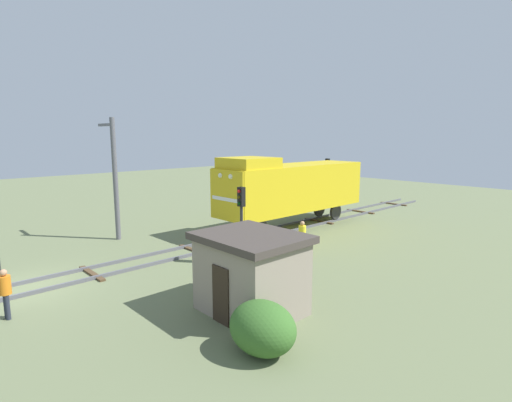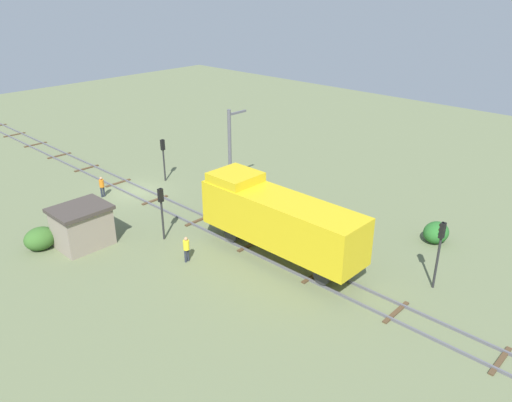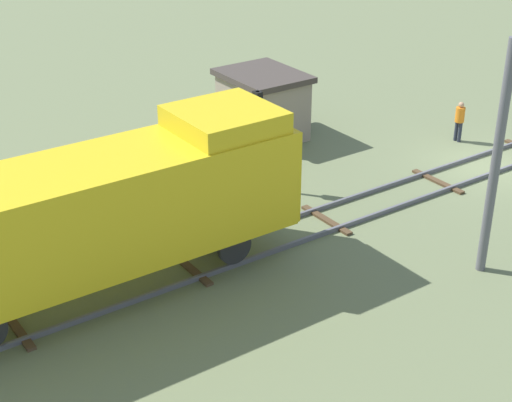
# 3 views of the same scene
# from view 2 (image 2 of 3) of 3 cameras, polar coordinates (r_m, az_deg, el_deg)

# --- Properties ---
(ground_plane) EXTENTS (95.42, 95.42, 0.00)m
(ground_plane) POSITION_cam_2_polar(r_m,az_deg,el_deg) (42.38, -13.57, 1.05)
(ground_plane) COLOR #66704C
(railway_track) EXTENTS (2.40, 63.61, 0.16)m
(railway_track) POSITION_cam_2_polar(r_m,az_deg,el_deg) (42.36, -13.58, 1.14)
(railway_track) COLOR #595960
(railway_track) RESTS_ON ground
(locomotive) EXTENTS (2.90, 11.60, 4.60)m
(locomotive) POSITION_cam_2_polar(r_m,az_deg,el_deg) (30.33, 2.53, -1.96)
(locomotive) COLOR gold
(locomotive) RESTS_ON railway_track
(traffic_signal_near) EXTENTS (0.32, 0.34, 3.71)m
(traffic_signal_near) POSITION_cam_2_polar(r_m,az_deg,el_deg) (43.34, -10.57, 5.50)
(traffic_signal_near) COLOR #262628
(traffic_signal_near) RESTS_ON ground
(traffic_signal_mid) EXTENTS (0.32, 0.34, 3.67)m
(traffic_signal_mid) POSITION_cam_2_polar(r_m,az_deg,el_deg) (33.22, -10.78, -0.37)
(traffic_signal_mid) COLOR #262628
(traffic_signal_mid) RESTS_ON ground
(traffic_signal_far) EXTENTS (0.32, 0.34, 4.09)m
(traffic_signal_far) POSITION_cam_2_polar(r_m,az_deg,el_deg) (29.12, 20.28, -4.55)
(traffic_signal_far) COLOR #262628
(traffic_signal_far) RESTS_ON ground
(worker_near_track) EXTENTS (0.38, 0.38, 1.70)m
(worker_near_track) POSITION_cam_2_polar(r_m,az_deg,el_deg) (41.73, -17.21, 1.74)
(worker_near_track) COLOR #262B38
(worker_near_track) RESTS_ON ground
(worker_by_signal) EXTENTS (0.38, 0.38, 1.70)m
(worker_by_signal) POSITION_cam_2_polar(r_m,az_deg,el_deg) (31.02, -7.97, -5.26)
(worker_by_signal) COLOR #262B38
(worker_by_signal) RESTS_ON ground
(catenary_mast) EXTENTS (1.94, 0.28, 7.01)m
(catenary_mast) POSITION_cam_2_polar(r_m,az_deg,el_deg) (39.44, -2.94, 5.79)
(catenary_mast) COLOR #595960
(catenary_mast) RESTS_ON ground
(relay_hut) EXTENTS (3.50, 2.90, 2.74)m
(relay_hut) POSITION_cam_2_polar(r_m,az_deg,el_deg) (34.31, -19.25, -2.72)
(relay_hut) COLOR gray
(relay_hut) RESTS_ON ground
(bush_near) EXTENTS (1.93, 1.58, 1.40)m
(bush_near) POSITION_cam_2_polar(r_m,az_deg,el_deg) (35.19, 19.89, -3.39)
(bush_near) COLOR #266326
(bush_near) RESTS_ON ground
(bush_mid) EXTENTS (2.05, 1.67, 1.49)m
(bush_mid) POSITION_cam_2_polar(r_m,az_deg,el_deg) (35.13, -23.45, -3.96)
(bush_mid) COLOR #356226
(bush_mid) RESTS_ON ground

